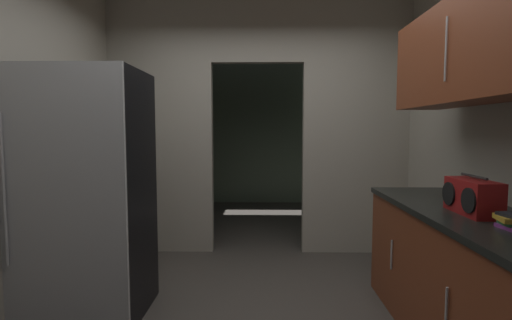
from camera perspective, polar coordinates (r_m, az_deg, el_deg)
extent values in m
cube|color=#ADA899|center=(4.43, -13.88, 4.61)|extent=(1.14, 0.12, 2.79)
cube|color=#ADA899|center=(4.41, 14.54, 4.59)|extent=(1.16, 0.12, 2.79)
cube|color=#ADA899|center=(4.42, 0.23, 18.58)|extent=(1.01, 0.12, 0.68)
cube|color=slate|center=(7.24, 0.63, 4.67)|extent=(3.31, 0.10, 2.79)
cube|color=slate|center=(6.00, -15.08, 4.54)|extent=(0.10, 2.95, 2.79)
cube|color=slate|center=(5.97, 16.19, 4.51)|extent=(0.10, 2.95, 2.79)
cube|color=black|center=(3.11, -23.80, -4.65)|extent=(0.84, 0.69, 1.81)
cube|color=#B7BABC|center=(2.79, -26.89, -5.76)|extent=(0.84, 0.03, 1.81)
cylinder|color=#B7BABC|center=(2.94, -33.45, -3.75)|extent=(0.02, 0.02, 1.00)
cube|color=brown|center=(2.84, 28.82, -15.82)|extent=(0.63, 1.92, 0.84)
cube|color=black|center=(2.72, 29.18, -7.05)|extent=(0.67, 1.92, 0.04)
cylinder|color=#B7BABC|center=(2.33, 26.49, -19.14)|extent=(0.01, 0.01, 0.22)
cylinder|color=#B7BABC|center=(3.07, 19.52, -13.14)|extent=(0.01, 0.01, 0.22)
cube|color=brown|center=(2.71, 30.02, 14.13)|extent=(0.34, 1.73, 0.64)
cylinder|color=#B7BABC|center=(2.63, 26.43, 14.58)|extent=(0.01, 0.01, 0.38)
cube|color=maroon|center=(2.61, 29.59, -4.80)|extent=(0.16, 0.38, 0.20)
cylinder|color=#262626|center=(2.59, 29.70, -2.13)|extent=(0.02, 0.27, 0.02)
cylinder|color=black|center=(2.47, 29.07, -5.29)|extent=(0.01, 0.14, 0.14)
cylinder|color=black|center=(2.67, 26.75, -4.49)|extent=(0.01, 0.14, 0.14)
cube|color=#388C47|center=(2.34, 33.86, -7.87)|extent=(0.10, 0.12, 0.02)
cube|color=gold|center=(2.34, 33.71, -7.29)|extent=(0.14, 0.17, 0.03)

